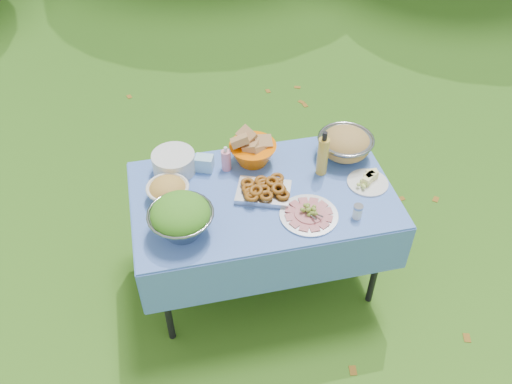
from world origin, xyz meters
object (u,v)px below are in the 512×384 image
(bread_bowl, at_px, (253,149))
(oil_bottle, at_px, (323,153))
(picnic_table, at_px, (262,238))
(charcuterie_platter, at_px, (309,211))
(plate_stack, at_px, (174,163))
(salad_bowl, at_px, (181,217))
(pasta_bowl_steel, at_px, (345,143))

(bread_bowl, distance_m, oil_bottle, 0.41)
(picnic_table, height_order, charcuterie_platter, charcuterie_platter)
(plate_stack, bearing_deg, salad_bowl, -91.47)
(picnic_table, height_order, salad_bowl, salad_bowl)
(oil_bottle, bearing_deg, salad_bowl, -160.75)
(bread_bowl, relative_size, charcuterie_platter, 0.88)
(plate_stack, distance_m, oil_bottle, 0.86)
(bread_bowl, height_order, charcuterie_platter, bread_bowl)
(salad_bowl, xyz_separation_m, pasta_bowl_steel, (1.03, 0.42, -0.02))
(charcuterie_platter, bearing_deg, plate_stack, 141.64)
(plate_stack, relative_size, pasta_bowl_steel, 0.75)
(bread_bowl, bearing_deg, salad_bowl, -134.94)
(bread_bowl, height_order, pasta_bowl_steel, bread_bowl)
(plate_stack, xyz_separation_m, charcuterie_platter, (0.66, -0.52, -0.03))
(salad_bowl, relative_size, charcuterie_platter, 1.07)
(picnic_table, xyz_separation_m, pasta_bowl_steel, (0.55, 0.22, 0.47))
(salad_bowl, relative_size, oil_bottle, 1.16)
(oil_bottle, bearing_deg, picnic_table, -165.34)
(salad_bowl, xyz_separation_m, plate_stack, (0.01, 0.49, -0.05))
(charcuterie_platter, bearing_deg, bread_bowl, 111.21)
(picnic_table, bearing_deg, bread_bowl, 89.26)
(pasta_bowl_steel, distance_m, charcuterie_platter, 0.57)
(pasta_bowl_steel, xyz_separation_m, oil_bottle, (-0.18, -0.12, 0.06))
(oil_bottle, bearing_deg, plate_stack, 166.59)
(picnic_table, height_order, pasta_bowl_steel, pasta_bowl_steel)
(salad_bowl, distance_m, pasta_bowl_steel, 1.11)
(salad_bowl, relative_size, bread_bowl, 1.21)
(salad_bowl, distance_m, plate_stack, 0.50)
(bread_bowl, xyz_separation_m, pasta_bowl_steel, (0.55, -0.06, -0.00))
(charcuterie_platter, xyz_separation_m, oil_bottle, (0.17, 0.33, 0.11))
(oil_bottle, bearing_deg, pasta_bowl_steel, 33.59)
(bread_bowl, distance_m, pasta_bowl_steel, 0.55)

